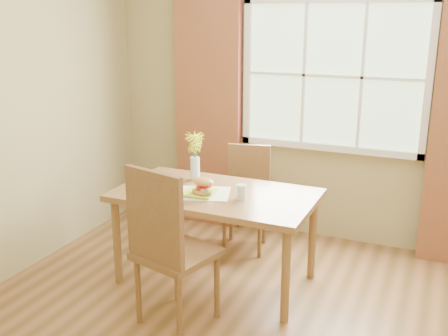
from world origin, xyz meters
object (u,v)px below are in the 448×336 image
object	(u,v)px
flower_vase	(195,151)
water_glass	(241,192)
dining_table	(216,202)
chair_far	(247,193)
croissant_sandwich	(203,187)
chair_near	(166,243)

from	to	relation	value
flower_vase	water_glass	bearing A→B (deg)	-29.01
water_glass	dining_table	bearing A→B (deg)	163.74
chair_far	flower_vase	distance (m)	0.72
croissant_sandwich	water_glass	distance (m)	0.28
chair_near	croissant_sandwich	bearing A→B (deg)	106.44
croissant_sandwich	dining_table	bearing A→B (deg)	81.53
chair_near	water_glass	bearing A→B (deg)	82.91
dining_table	chair_near	size ratio (longest dim) A/B	1.35
dining_table	flower_vase	world-z (taller)	flower_vase
chair_near	flower_vase	world-z (taller)	flower_vase
water_glass	flower_vase	world-z (taller)	flower_vase
croissant_sandwich	water_glass	xyz separation A→B (m)	(0.28, 0.07, -0.03)
croissant_sandwich	flower_vase	xyz separation A→B (m)	(-0.23, 0.35, 0.16)
water_glass	chair_far	bearing A→B (deg)	108.17
chair_far	croissant_sandwich	bearing A→B (deg)	-103.49
dining_table	water_glass	xyz separation A→B (m)	(0.24, -0.07, 0.13)
chair_far	flower_vase	size ratio (longest dim) A/B	2.35
flower_vase	croissant_sandwich	bearing A→B (deg)	-56.07
chair_far	water_glass	distance (m)	0.85
chair_near	flower_vase	size ratio (longest dim) A/B	2.87
water_glass	flower_vase	distance (m)	0.61
dining_table	croissant_sandwich	distance (m)	0.21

